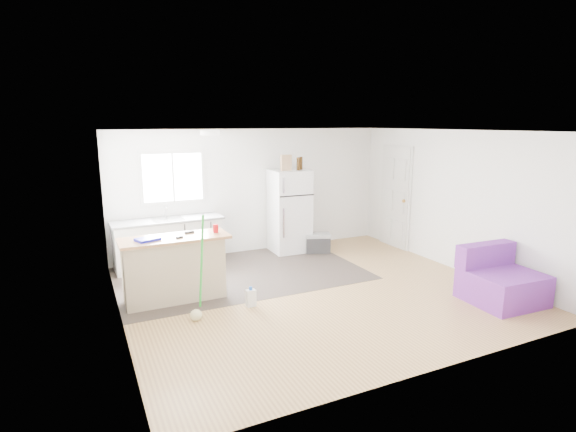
% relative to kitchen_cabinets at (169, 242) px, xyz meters
% --- Properties ---
extents(room, '(5.51, 5.01, 2.41)m').
position_rel_kitchen_cabinets_xyz_m(room, '(1.73, -2.20, 0.76)').
color(room, olive).
rests_on(room, ground).
extents(vinyl_zone, '(4.05, 2.50, 0.00)m').
position_rel_kitchen_cabinets_xyz_m(vinyl_zone, '(1.01, -0.95, -0.43)').
color(vinyl_zone, '#2E2722').
rests_on(vinyl_zone, floor).
extents(window, '(1.18, 0.06, 0.98)m').
position_rel_kitchen_cabinets_xyz_m(window, '(0.18, 0.28, 1.12)').
color(window, white).
rests_on(window, back_wall).
extents(interior_door, '(0.11, 0.92, 2.10)m').
position_rel_kitchen_cabinets_xyz_m(interior_door, '(4.46, -0.65, 0.58)').
color(interior_door, white).
rests_on(interior_door, right_wall).
extents(ceiling_fixture, '(0.30, 0.30, 0.07)m').
position_rel_kitchen_cabinets_xyz_m(ceiling_fixture, '(0.53, -1.00, 1.93)').
color(ceiling_fixture, white).
rests_on(ceiling_fixture, ceiling).
extents(kitchen_cabinets, '(1.93, 0.67, 1.12)m').
position_rel_kitchen_cabinets_xyz_m(kitchen_cabinets, '(0.00, 0.00, 0.00)').
color(kitchen_cabinets, white).
rests_on(kitchen_cabinets, floor).
extents(peninsula, '(1.52, 0.59, 0.93)m').
position_rel_kitchen_cabinets_xyz_m(peninsula, '(-0.23, -1.63, 0.04)').
color(peninsula, tan).
rests_on(peninsula, floor).
extents(refrigerator, '(0.73, 0.69, 1.62)m').
position_rel_kitchen_cabinets_xyz_m(refrigerator, '(2.35, -0.05, 0.37)').
color(refrigerator, white).
rests_on(refrigerator, floor).
extents(cooler, '(0.58, 0.49, 0.38)m').
position_rel_kitchen_cabinets_xyz_m(cooler, '(2.81, -0.39, -0.24)').
color(cooler, '#2D2D30').
rests_on(cooler, floor).
extents(purple_seat, '(1.00, 0.94, 0.79)m').
position_rel_kitchen_cabinets_xyz_m(purple_seat, '(3.96, -3.67, -0.15)').
color(purple_seat, purple).
rests_on(purple_seat, floor).
extents(cleaner_jug, '(0.13, 0.10, 0.29)m').
position_rel_kitchen_cabinets_xyz_m(cleaner_jug, '(0.66, -2.33, -0.31)').
color(cleaner_jug, white).
rests_on(cleaner_jug, floor).
extents(mop, '(0.23, 0.39, 1.40)m').
position_rel_kitchen_cabinets_xyz_m(mop, '(-0.11, -2.41, -0.20)').
color(mop, green).
rests_on(mop, floor).
extents(red_cup, '(0.11, 0.11, 0.12)m').
position_rel_kitchen_cabinets_xyz_m(red_cup, '(0.40, -1.63, 0.56)').
color(red_cup, red).
rests_on(red_cup, peninsula).
extents(blue_tray, '(0.36, 0.31, 0.04)m').
position_rel_kitchen_cabinets_xyz_m(blue_tray, '(-0.58, -1.67, 0.52)').
color(blue_tray, '#1314B8').
rests_on(blue_tray, peninsula).
extents(tool_a, '(0.15, 0.08, 0.03)m').
position_rel_kitchen_cabinets_xyz_m(tool_a, '(0.04, -1.49, 0.51)').
color(tool_a, black).
rests_on(tool_a, peninsula).
extents(tool_b, '(0.11, 0.07, 0.03)m').
position_rel_kitchen_cabinets_xyz_m(tool_b, '(-0.16, -1.73, 0.51)').
color(tool_b, black).
rests_on(tool_b, peninsula).
extents(cardboard_box, '(0.21, 0.12, 0.30)m').
position_rel_kitchen_cabinets_xyz_m(cardboard_box, '(2.25, -0.11, 1.33)').
color(cardboard_box, '#9F7F5B').
rests_on(cardboard_box, refrigerator).
extents(bottle_left, '(0.08, 0.08, 0.25)m').
position_rel_kitchen_cabinets_xyz_m(bottle_left, '(2.49, -0.16, 1.31)').
color(bottle_left, '#37210A').
rests_on(bottle_left, refrigerator).
extents(bottle_right, '(0.07, 0.07, 0.25)m').
position_rel_kitchen_cabinets_xyz_m(bottle_right, '(2.59, -0.07, 1.31)').
color(bottle_right, '#37210A').
rests_on(bottle_right, refrigerator).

